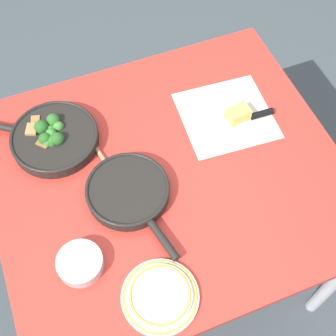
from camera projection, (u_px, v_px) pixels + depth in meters
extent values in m
plane|color=#424C51|center=(168.00, 257.00, 2.18)|extent=(14.00, 14.00, 0.00)
cube|color=red|center=(168.00, 174.00, 1.53)|extent=(1.13, 1.01, 0.03)
cylinder|color=#BCBCC1|center=(234.00, 106.00, 2.18)|extent=(0.05, 0.05, 0.74)
cylinder|color=#BCBCC1|center=(19.00, 175.00, 1.98)|extent=(0.05, 0.05, 0.74)
cylinder|color=black|center=(55.00, 139.00, 1.56)|extent=(0.29, 0.29, 0.04)
torus|color=black|center=(54.00, 136.00, 1.55)|extent=(0.29, 0.29, 0.01)
cylinder|color=#205218|center=(43.00, 132.00, 1.57)|extent=(0.02, 0.02, 0.03)
sphere|color=#286023|center=(41.00, 127.00, 1.55)|extent=(0.05, 0.05, 0.05)
cylinder|color=#357027|center=(60.00, 130.00, 1.58)|extent=(0.01, 0.01, 0.02)
sphere|color=#428438|center=(58.00, 126.00, 1.56)|extent=(0.04, 0.04, 0.04)
cylinder|color=#2C6823|center=(49.00, 147.00, 1.55)|extent=(0.01, 0.01, 0.02)
sphere|color=#387A33|center=(47.00, 143.00, 1.53)|extent=(0.03, 0.03, 0.03)
cylinder|color=#245B1C|center=(54.00, 145.00, 1.55)|extent=(0.01, 0.01, 0.02)
sphere|color=#2D6B28|center=(52.00, 141.00, 1.53)|extent=(0.04, 0.04, 0.04)
cylinder|color=#245B1C|center=(55.00, 125.00, 1.59)|extent=(0.02, 0.02, 0.02)
sphere|color=#2D6B28|center=(53.00, 120.00, 1.57)|extent=(0.05, 0.05, 0.05)
cylinder|color=#245B1C|center=(53.00, 147.00, 1.55)|extent=(0.01, 0.01, 0.02)
sphere|color=#2D6B28|center=(52.00, 143.00, 1.53)|extent=(0.03, 0.03, 0.03)
cylinder|color=#357027|center=(53.00, 138.00, 1.56)|extent=(0.01, 0.01, 0.02)
sphere|color=#428438|center=(51.00, 134.00, 1.54)|extent=(0.04, 0.04, 0.04)
cylinder|color=#357027|center=(44.00, 133.00, 1.58)|extent=(0.01, 0.01, 0.02)
sphere|color=#428438|center=(42.00, 129.00, 1.56)|extent=(0.04, 0.04, 0.04)
cylinder|color=#205218|center=(59.00, 143.00, 1.55)|extent=(0.02, 0.02, 0.02)
sphere|color=#286023|center=(58.00, 139.00, 1.53)|extent=(0.04, 0.04, 0.04)
cylinder|color=#2C6823|center=(52.00, 133.00, 1.58)|extent=(0.01, 0.01, 0.02)
sphere|color=#387A33|center=(51.00, 130.00, 1.56)|extent=(0.03, 0.03, 0.03)
cylinder|color=#205218|center=(47.00, 143.00, 1.55)|extent=(0.01, 0.01, 0.02)
sphere|color=#286023|center=(45.00, 139.00, 1.53)|extent=(0.04, 0.04, 0.04)
cube|color=#AD7F4C|center=(33.00, 132.00, 1.57)|extent=(0.05, 0.06, 0.04)
cube|color=olive|center=(44.00, 145.00, 1.54)|extent=(0.05, 0.05, 0.04)
cube|color=olive|center=(54.00, 138.00, 1.56)|extent=(0.05, 0.05, 0.03)
cube|color=#9E703D|center=(36.00, 123.00, 1.59)|extent=(0.04, 0.05, 0.03)
cylinder|color=black|center=(128.00, 191.00, 1.46)|extent=(0.26, 0.26, 0.04)
torus|color=black|center=(127.00, 188.00, 1.44)|extent=(0.26, 0.26, 0.01)
cylinder|color=black|center=(163.00, 240.00, 1.37)|extent=(0.05, 0.14, 0.02)
cylinder|color=#EAD170|center=(128.00, 191.00, 1.46)|extent=(0.21, 0.21, 0.02)
cylinder|color=tan|center=(96.00, 148.00, 1.56)|extent=(0.07, 0.30, 0.02)
ellipsoid|color=tan|center=(122.00, 186.00, 1.48)|extent=(0.05, 0.07, 0.02)
cube|color=silver|center=(226.00, 115.00, 1.64)|extent=(0.33, 0.32, 0.00)
cube|color=silver|center=(227.00, 125.00, 1.61)|extent=(0.17, 0.04, 0.01)
cylinder|color=black|center=(261.00, 114.00, 1.63)|extent=(0.09, 0.03, 0.02)
cube|color=#E0C15B|center=(238.00, 115.00, 1.61)|extent=(0.08, 0.06, 0.05)
cylinder|color=silver|center=(160.00, 297.00, 1.30)|extent=(0.22, 0.22, 0.01)
torus|color=gold|center=(160.00, 296.00, 1.29)|extent=(0.21, 0.21, 0.01)
cylinder|color=silver|center=(160.00, 295.00, 1.29)|extent=(0.18, 0.18, 0.01)
torus|color=gold|center=(160.00, 295.00, 1.28)|extent=(0.17, 0.17, 0.01)
cylinder|color=#B7B7BC|center=(80.00, 263.00, 1.33)|extent=(0.13, 0.13, 0.04)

